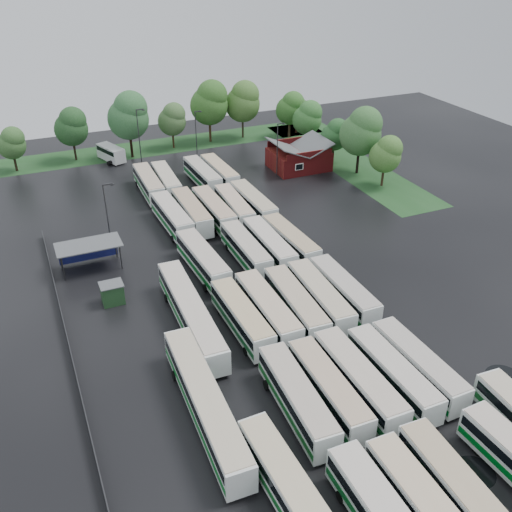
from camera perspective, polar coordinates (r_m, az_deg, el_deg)
name	(u,v)px	position (r m, az deg, el deg)	size (l,w,h in m)	color
ground	(283,328)	(63.86, 2.68, -7.25)	(160.00, 160.00, 0.00)	black
brick_building	(299,159)	(106.44, 4.31, 9.69)	(10.07, 8.60, 5.39)	maroon
wash_shed	(88,247)	(76.45, -16.42, 0.89)	(8.20, 4.20, 3.58)	#2D2D30
utility_hut	(112,293)	(69.26, -14.17, -3.62)	(2.70, 2.20, 2.62)	#193C1B
grass_strip_north	(152,148)	(119.40, -10.35, 10.62)	(80.00, 10.00, 0.01)	#1B431C
grass_strip_east	(345,160)	(111.87, 8.88, 9.42)	(10.00, 50.00, 0.01)	#1B431C
west_fence	(66,333)	(65.52, -18.47, -7.28)	(0.10, 50.00, 1.20)	#2D2D30
bus_r0c1	(427,512)	(46.85, 16.68, -23.31)	(2.79, 12.61, 3.50)	silver
bus_r0c2	(459,493)	(48.60, 19.60, -21.43)	(3.07, 12.53, 3.46)	silver
bus_r1c0	(297,398)	(52.89, 4.12, -14.01)	(3.28, 12.67, 3.50)	silver
bus_r1c1	(328,389)	(54.15, 7.25, -13.03)	(2.85, 12.24, 3.39)	silver
bus_r1c2	(358,380)	(55.29, 10.19, -12.11)	(2.79, 12.82, 3.57)	silver
bus_r1c3	(392,374)	(56.75, 13.48, -11.36)	(2.72, 12.25, 3.40)	silver
bus_r1c4	(418,365)	(58.38, 15.88, -10.41)	(2.81, 12.19, 3.38)	silver
bus_r2c0	(242,317)	(62.31, -1.43, -6.14)	(2.79, 12.32, 3.42)	silver
bus_r2c1	(267,310)	(63.27, 1.15, -5.42)	(2.80, 12.81, 3.56)	silver
bus_r2c2	(296,304)	(64.29, 3.97, -4.86)	(3.33, 12.84, 3.54)	silver
bus_r2c3	(320,297)	(65.73, 6.39, -4.12)	(3.32, 12.85, 3.54)	silver
bus_r2c4	(343,291)	(67.37, 8.70, -3.43)	(2.73, 12.37, 3.44)	silver
bus_r3c0	(203,260)	(72.79, -5.34, -0.41)	(3.29, 12.81, 3.53)	silver
bus_r3c2	(246,250)	(75.02, -1.02, 0.65)	(2.67, 12.21, 3.39)	silver
bus_r3c3	(269,245)	(76.00, 1.31, 1.09)	(2.72, 12.45, 3.46)	silver
bus_r3c4	(290,241)	(77.22, 3.45, 1.51)	(3.13, 12.29, 3.39)	silver
bus_r4c0	(172,217)	(84.54, -8.39, 3.93)	(3.06, 12.71, 3.52)	silver
bus_r4c1	(192,212)	(85.51, -6.45, 4.38)	(2.80, 12.70, 3.53)	silver
bus_r4c2	(214,210)	(85.95, -4.24, 4.62)	(2.80, 12.54, 3.48)	silver
bus_r4c3	(234,207)	(86.89, -2.19, 4.92)	(3.07, 12.19, 3.37)	silver
bus_r4c4	(253,203)	(87.96, -0.30, 5.32)	(2.86, 12.58, 3.49)	silver
bus_r5c0	(149,184)	(96.66, -10.68, 7.13)	(2.92, 12.53, 3.47)	silver
bus_r5c1	(166,181)	(97.37, -8.95, 7.42)	(3.12, 12.20, 3.37)	silver
bus_r5c3	(202,175)	(99.03, -5.38, 8.07)	(2.99, 12.40, 3.43)	silver
bus_r5c4	(220,172)	(99.99, -3.67, 8.35)	(2.91, 12.24, 3.39)	silver
artic_bus_west_b	(191,313)	(63.16, -6.52, -5.73)	(3.14, 18.90, 3.50)	silver
artic_bus_west_c	(205,402)	(52.57, -5.09, -14.38)	(3.19, 18.89, 3.49)	silver
minibus	(111,153)	(113.33, -14.30, 9.98)	(4.52, 6.99, 2.86)	silver
tree_north_0	(12,143)	(112.46, -23.23, 10.37)	(5.04, 5.03, 8.33)	black
tree_north_1	(72,126)	(113.98, -17.95, 12.24)	(6.21, 6.21, 10.28)	black
tree_north_2	(129,115)	(112.32, -12.58, 13.59)	(7.74, 7.74, 12.82)	black
tree_north_3	(173,119)	(116.79, -8.34, 13.41)	(5.56, 5.56, 9.20)	#3C2716
tree_north_4	(210,102)	(119.16, -4.61, 15.07)	(7.67, 7.67, 12.70)	#3C2816
tree_north_5	(243,101)	(121.55, -1.27, 15.23)	(7.22, 7.22, 11.96)	#302518
tree_north_6	(297,110)	(125.76, 4.16, 14.33)	(4.57, 4.57, 7.58)	#3B2314
tree_east_0	(387,154)	(99.51, 12.93, 9.93)	(5.40, 5.40, 8.94)	#322114
tree_east_1	(362,131)	(103.60, 10.55, 12.19)	(7.35, 7.35, 12.18)	black
tree_east_2	(335,134)	(109.02, 7.95, 11.95)	(5.08, 5.08, 8.41)	black
tree_east_3	(308,117)	(116.22, 5.23, 13.64)	(5.79, 5.79, 9.59)	black
tree_east_4	(291,108)	(122.39, 3.51, 14.57)	(5.85, 5.85, 9.69)	#362619
lamp_post_ne	(278,146)	(101.47, 2.21, 10.94)	(1.48, 0.29, 9.59)	#2D2D30
lamp_post_nw	(108,213)	(78.25, -14.60, 4.15)	(1.53, 0.30, 9.95)	#2D2D30
lamp_post_back_w	(139,133)	(108.66, -11.59, 11.95)	(1.61, 0.31, 10.47)	#2D2D30
lamp_post_back_e	(197,131)	(110.90, -5.97, 12.32)	(1.40, 0.27, 9.08)	#2D2D30
puddle_0	(387,477)	(50.62, 12.94, -20.74)	(4.27, 4.27, 0.01)	black
puddle_1	(475,472)	(52.91, 21.02, -19.53)	(3.41, 3.41, 0.01)	black
puddle_2	(198,343)	(62.09, -5.78, -8.64)	(5.27, 5.27, 0.01)	black
puddle_3	(339,337)	(63.22, 8.26, -8.02)	(3.11, 3.11, 0.01)	black
puddle_4	(504,377)	(62.74, 23.58, -11.02)	(3.67, 3.67, 0.01)	black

